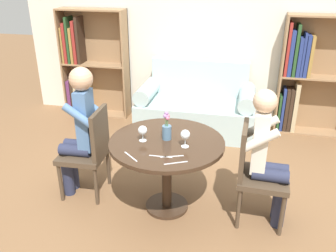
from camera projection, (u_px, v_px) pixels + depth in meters
The scene contains 17 objects.
ground_plane at pixel (167, 207), 3.38m from camera, with size 16.00×16.00×0.00m, color brown.
back_wall at pixel (203, 26), 4.83m from camera, with size 5.20×0.05×2.70m.
round_table at pixel (167, 153), 3.15m from camera, with size 1.01×1.01×0.70m.
couch at pixel (196, 108), 4.88m from camera, with size 1.56×0.80×0.92m.
bookshelf_left at pixel (87, 67), 5.28m from camera, with size 0.98×0.28×1.56m.
bookshelf_right at pixel (306, 77), 4.65m from camera, with size 0.98×0.28×1.56m.
chair_left at pixel (90, 149), 3.40m from camera, with size 0.44×0.44×0.90m.
chair_right at pixel (255, 170), 3.05m from camera, with size 0.44×0.44×0.90m.
person_left at pixel (79, 129), 3.33m from camera, with size 0.43×0.35×1.30m.
person_right at pixel (268, 157), 2.96m from camera, with size 0.43×0.35×1.22m.
wine_glass_left at pixel (143, 131), 3.06m from camera, with size 0.08×0.08×0.14m.
wine_glass_right at pixel (185, 135), 2.95m from camera, with size 0.08×0.08×0.15m.
flower_vase at pixel (167, 129), 3.09m from camera, with size 0.08×0.08×0.26m.
knife_left_setting at pixel (131, 157), 2.84m from camera, with size 0.15×0.13×0.00m.
fork_left_setting at pixel (172, 156), 2.84m from camera, with size 0.18×0.08×0.00m.
knife_right_setting at pixel (176, 163), 2.75m from camera, with size 0.17×0.10×0.00m.
fork_right_setting at pixel (161, 156), 2.84m from camera, with size 0.19×0.02×0.00m.
Camera 1 is at (0.61, -2.70, 2.10)m, focal length 38.00 mm.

